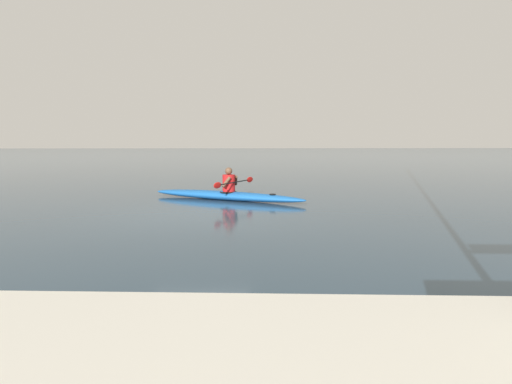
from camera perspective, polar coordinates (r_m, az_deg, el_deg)
The scene contains 3 objects.
ground_plane at distance 10.84m, azimuth -7.24°, elevation -2.78°, with size 160.00×160.00×0.00m, color #283D4C.
kayak at distance 13.21m, azimuth -3.84°, elevation -0.46°, with size 4.68×2.88×0.26m.
kayaker at distance 13.10m, azimuth -3.41°, elevation 1.33°, with size 1.15×2.08×0.71m.
Camera 1 is at (-0.92, 10.65, 1.78)m, focal length 31.40 mm.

